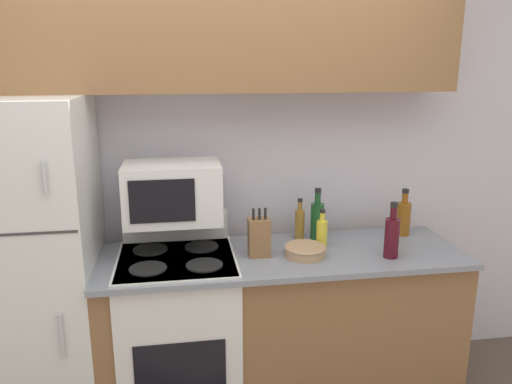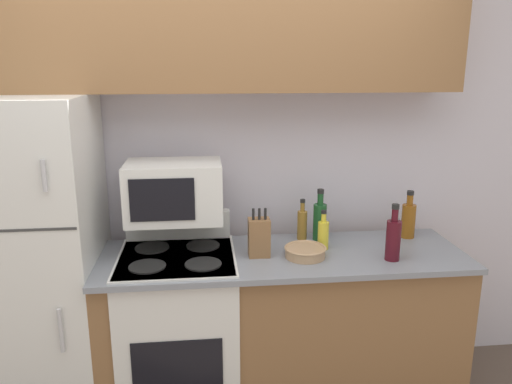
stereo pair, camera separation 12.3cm
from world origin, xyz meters
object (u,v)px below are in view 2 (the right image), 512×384
bowl (305,252)px  bottle_cooking_spray (323,234)px  bottle_wine_green (320,220)px  bottle_vinegar (302,224)px  bottle_whiskey (408,219)px  bottle_wine_red (393,238)px  refrigerator (33,266)px  stove (180,333)px  microwave (174,191)px  knife_block (259,237)px

bowl → bottle_cooking_spray: bearing=42.1°
bottle_wine_green → bottle_vinegar: 0.10m
bowl → bottle_whiskey: (0.66, 0.24, 0.08)m
bowl → bottle_cooking_spray: bottle_cooking_spray is taller
bottle_whiskey → bottle_cooking_spray: 0.55m
bottle_whiskey → bottle_wine_red: (-0.22, -0.32, 0.01)m
bottle_wine_green → bottle_wine_red: bearing=-48.3°
refrigerator → bottle_vinegar: size_ratio=7.37×
bottle_whiskey → bottle_cooking_spray: (-0.54, -0.13, -0.02)m
stove → bottle_wine_red: 1.26m
bowl → bottle_vinegar: size_ratio=0.93×
microwave → bottle_whiskey: microwave is taller
bottle_cooking_spray → bottle_vinegar: bearing=117.1°
bowl → bottle_wine_red: (0.44, -0.08, 0.09)m
stove → bottle_wine_green: 1.00m
bottle_whiskey → stove: bearing=-172.5°
microwave → bottle_wine_green: bearing=5.3°
refrigerator → bottle_wine_green: size_ratio=5.90×
knife_block → bottle_whiskey: bottle_whiskey is taller
bottle_wine_green → refrigerator: bearing=-175.4°
microwave → bottle_wine_green: size_ratio=1.68×
bottle_whiskey → bottle_vinegar: size_ratio=1.17×
microwave → bottle_wine_red: 1.17m
bottle_whiskey → bottle_wine_green: bearing=178.0°
bottle_wine_green → stove: bearing=-166.5°
bottle_cooking_spray → knife_block: bearing=-170.0°
refrigerator → bottle_wine_red: 1.89m
knife_block → refrigerator: bearing=175.8°
microwave → bottle_wine_green: microwave is taller
bowl → refrigerator: bearing=174.6°
bottle_wine_green → bottle_wine_red: (0.31, -0.34, 0.00)m
bottle_wine_red → bottle_vinegar: (-0.40, 0.36, -0.02)m
refrigerator → microwave: refrigerator is taller
bowl → bottle_wine_red: size_ratio=0.74×
microwave → bottle_wine_green: (0.82, 0.08, -0.21)m
bowl → knife_block: bearing=169.1°
bottle_wine_green → knife_block: bearing=-150.5°
knife_block → bowl: 0.25m
bottle_whiskey → bowl: bearing=-160.0°
stove → bottle_wine_red: bearing=-7.6°
refrigerator → bottle_wine_red: bearing=-6.7°
bottle_vinegar → bowl: bearing=-97.7°
knife_block → bottle_vinegar: size_ratio=1.10×
refrigerator → bottle_vinegar: (1.46, 0.14, 0.14)m
bottle_cooking_spray → bottle_vinegar: 0.19m
refrigerator → bottle_cooking_spray: (1.55, -0.02, 0.13)m
refrigerator → knife_block: (1.18, -0.09, 0.15)m
bowl → bottle_whiskey: bottle_whiskey is taller
refrigerator → bowl: refrigerator is taller
knife_block → bowl: bearing=-10.9°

